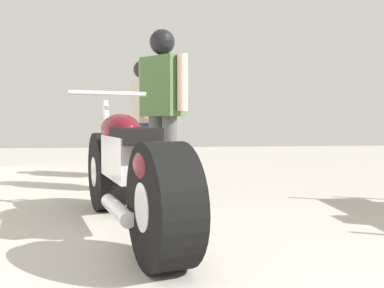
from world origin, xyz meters
The scene contains 4 objects.
ground_plane centered at (0.00, 3.07, 0.00)m, with size 16.26×16.26×0.00m, color #A8A399.
motorcycle_maroon_cruiser centered at (-0.83, 2.23, 0.44)m, with size 0.97×2.23×1.05m.
mechanic_in_blue centered at (-0.55, 3.82, 1.07)m, with size 0.57×0.58×1.79m.
mechanic_with_helmet centered at (-0.79, 4.95, 0.97)m, with size 0.34×0.63×1.61m.
Camera 1 is at (-0.68, -0.62, 0.81)m, focal length 37.68 mm.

